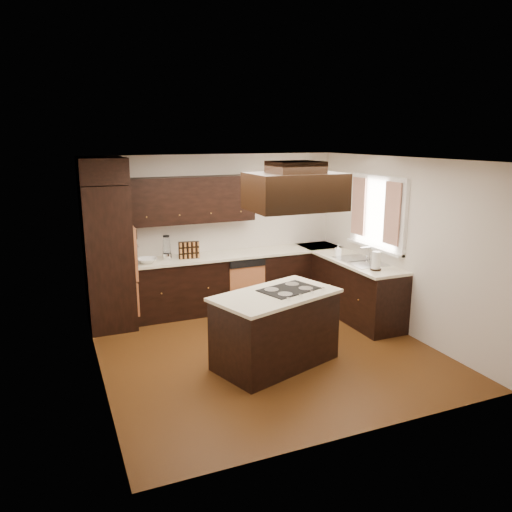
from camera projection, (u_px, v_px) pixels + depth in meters
name	position (u px, v px, depth m)	size (l,w,h in m)	color
floor	(266.00, 351.00, 6.64)	(4.20, 4.20, 0.02)	brown
ceiling	(267.00, 159.00, 6.05)	(4.20, 4.20, 0.02)	silver
wall_back	(215.00, 231.00, 8.24)	(4.20, 0.02, 2.50)	beige
wall_front	(363.00, 311.00, 4.45)	(4.20, 0.02, 2.50)	beige
wall_left	(94.00, 277.00, 5.55)	(0.02, 4.20, 2.50)	beige
wall_right	(401.00, 246.00, 7.14)	(0.02, 4.20, 2.50)	beige
oven_column	(108.00, 257.00, 7.25)	(0.65, 0.75, 2.12)	black
wall_oven_face	(132.00, 251.00, 7.37)	(0.05, 0.62, 0.78)	#C87444
base_cabinets_back	(224.00, 283.00, 8.16)	(2.93, 0.60, 0.88)	black
base_cabinets_right	(346.00, 285.00, 8.02)	(0.60, 2.40, 0.88)	black
countertop_back	(224.00, 256.00, 8.04)	(2.93, 0.63, 0.04)	#F3ECCC
countertop_right	(347.00, 258.00, 7.90)	(0.63, 2.40, 0.04)	#F3ECCC
upper_cabinets	(192.00, 200.00, 7.78)	(2.00, 0.34, 0.72)	black
dishwasher_front	(247.00, 288.00, 8.02)	(0.60, 0.05, 0.72)	#C87444
window_frame	(378.00, 213.00, 7.52)	(0.06, 1.32, 1.12)	white
window_pane	(379.00, 213.00, 7.53)	(0.00, 1.20, 1.00)	white
curtain_left	(392.00, 214.00, 7.11)	(0.02, 0.34, 0.90)	beige
curtain_right	(358.00, 206.00, 7.87)	(0.02, 0.34, 0.90)	beige
sink_rim	(360.00, 261.00, 7.59)	(0.52, 0.84, 0.01)	silver
island	(275.00, 330.00, 6.15)	(1.47, 0.80, 0.88)	black
island_top	(276.00, 295.00, 6.04)	(1.52, 0.85, 0.04)	#F3ECCC
cooktop	(289.00, 289.00, 6.18)	(0.69, 0.46, 0.01)	black
range_hood	(295.00, 191.00, 5.68)	(1.05, 0.72, 0.42)	black
hood_duct	(295.00, 167.00, 5.61)	(0.55, 0.50, 0.13)	black
blender_base	(167.00, 257.00, 7.68)	(0.15, 0.15, 0.10)	silver
blender_pitcher	(167.00, 245.00, 7.64)	(0.13, 0.13, 0.26)	silver
spice_rack	(189.00, 250.00, 7.75)	(0.32, 0.08, 0.27)	black
mixing_bowl	(147.00, 261.00, 7.49)	(0.29, 0.29, 0.07)	white
soap_bottle	(338.00, 250.00, 7.95)	(0.08, 0.08, 0.18)	white
paper_towel	(376.00, 261.00, 7.06)	(0.12, 0.12, 0.27)	white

